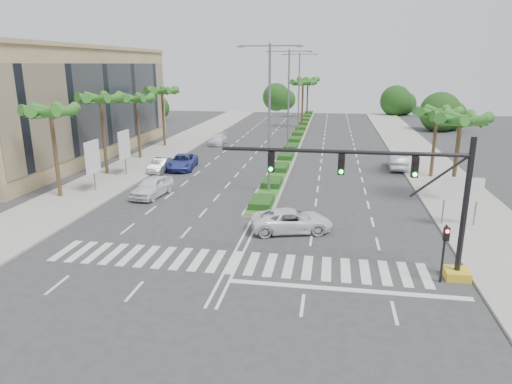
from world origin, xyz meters
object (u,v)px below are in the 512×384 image
car_parked_b (160,165)px  car_right (397,161)px  car_parked_a (152,187)px  car_parked_c (183,162)px  car_parked_d (218,140)px  car_crossing (292,221)px

car_parked_b → car_right: size_ratio=0.82×
car_parked_a → car_parked_b: (-2.53, 8.48, -0.14)m
car_parked_b → car_parked_c: size_ratio=0.76×
car_parked_a → car_right: 25.13m
car_parked_c → car_right: (21.82, 3.62, 0.08)m
car_parked_c → car_right: size_ratio=1.08×
car_parked_d → car_crossing: size_ratio=0.86×
car_parked_b → car_parked_d: car_parked_b is taller
car_crossing → car_right: 21.96m
car_parked_d → car_crossing: (12.69, -31.48, 0.08)m
car_crossing → car_right: (9.14, 19.97, 0.09)m
car_parked_c → car_parked_d: (-0.01, 15.14, -0.09)m
car_parked_b → car_right: 24.17m
car_parked_a → car_parked_c: 10.09m
car_parked_a → car_parked_b: size_ratio=1.17×
car_parked_b → car_parked_d: (1.77, 16.72, -0.02)m
car_parked_a → car_parked_b: 8.85m
car_parked_c → car_crossing: size_ratio=1.02×
car_right → car_parked_a: bearing=34.8°
car_parked_c → car_crossing: car_parked_c is taller
car_parked_a → car_right: size_ratio=0.96×
car_parked_c → car_parked_d: car_parked_c is taller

